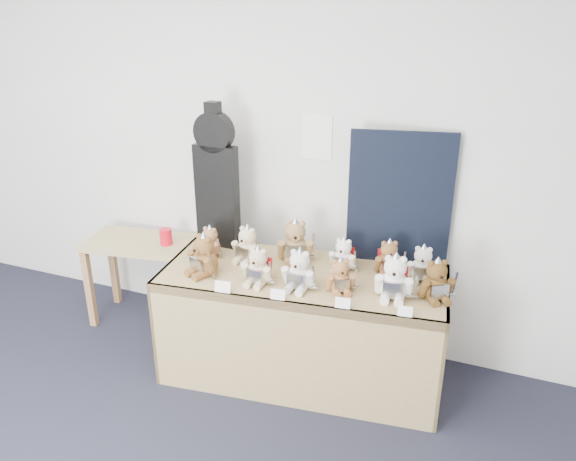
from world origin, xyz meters
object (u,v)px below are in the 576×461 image
at_px(guitar_case, 216,178).
at_px(teddy_front_centre, 299,271).
at_px(display_table, 300,302).
at_px(teddy_front_far_right, 394,279).
at_px(teddy_back_right, 389,259).
at_px(teddy_front_far_left, 204,257).
at_px(teddy_back_left, 247,246).
at_px(teddy_front_end, 436,282).
at_px(teddy_back_end, 422,265).
at_px(red_cup, 166,237).
at_px(teddy_back_far_left, 210,243).
at_px(teddy_back_centre_left, 295,243).
at_px(teddy_front_right, 340,277).
at_px(teddy_front_left, 258,267).
at_px(side_table, 141,255).
at_px(teddy_back_centre_right, 343,255).

bearing_deg(guitar_case, teddy_front_centre, -26.13).
bearing_deg(display_table, teddy_front_centre, -79.66).
relative_size(teddy_front_far_right, teddy_back_right, 1.21).
bearing_deg(teddy_front_far_left, teddy_back_left, 81.12).
xyz_separation_m(display_table, teddy_front_end, (0.80, 0.06, 0.27)).
distance_m(teddy_front_far_left, teddy_front_end, 1.40).
height_order(teddy_back_left, teddy_back_end, teddy_back_left).
bearing_deg(teddy_back_left, guitar_case, 159.73).
height_order(teddy_front_far_left, teddy_front_end, teddy_front_far_left).
height_order(guitar_case, red_cup, guitar_case).
xyz_separation_m(display_table, teddy_back_end, (0.69, 0.27, 0.26)).
bearing_deg(teddy_back_end, teddy_back_far_left, -179.26).
distance_m(teddy_front_far_right, teddy_back_right, 0.31).
bearing_deg(guitar_case, teddy_back_centre_left, -3.45).
relative_size(teddy_front_far_left, teddy_back_end, 1.19).
height_order(teddy_front_right, teddy_back_left, teddy_back_left).
xyz_separation_m(teddy_back_right, teddy_back_far_left, (-1.16, -0.19, -0.00)).
xyz_separation_m(teddy_front_far_left, teddy_front_end, (1.38, 0.22, -0.01)).
height_order(teddy_front_left, teddy_front_centre, teddy_front_centre).
height_order(red_cup, teddy_back_centre_left, teddy_back_centre_left).
xyz_separation_m(red_cup, teddy_front_end, (1.96, -0.22, 0.12)).
height_order(teddy_front_left, teddy_back_far_left, teddy_front_left).
height_order(teddy_front_centre, teddy_back_left, teddy_front_centre).
xyz_separation_m(teddy_front_far_left, teddy_back_centre_left, (0.46, 0.39, 0.01)).
relative_size(guitar_case, teddy_front_left, 3.75).
bearing_deg(red_cup, guitar_case, 0.43).
height_order(teddy_front_right, teddy_front_far_right, teddy_front_far_right).
height_order(teddy_front_far_left, teddy_back_right, teddy_front_far_left).
bearing_deg(red_cup, side_table, -176.84).
height_order(teddy_front_centre, teddy_back_end, teddy_front_centre).
distance_m(teddy_front_right, teddy_back_centre_right, 0.29).
bearing_deg(teddy_back_far_left, teddy_front_left, -22.43).
bearing_deg(teddy_front_end, teddy_front_right, 160.63).
height_order(red_cup, teddy_front_left, teddy_front_left).
bearing_deg(teddy_front_far_right, teddy_front_end, 11.66).
distance_m(side_table, red_cup, 0.29).
bearing_deg(display_table, teddy_back_centre_right, 41.97).
distance_m(teddy_front_end, teddy_back_centre_right, 0.62).
relative_size(teddy_front_centre, teddy_back_end, 1.12).
bearing_deg(teddy_front_far_right, teddy_back_centre_right, 140.14).
bearing_deg(side_table, teddy_back_far_left, -23.28).
bearing_deg(teddy_front_end, teddy_back_centre_right, 132.51).
bearing_deg(teddy_back_centre_left, teddy_back_centre_right, -21.73).
relative_size(teddy_front_left, teddy_front_centre, 0.94).
bearing_deg(teddy_back_end, teddy_back_right, 169.43).
bearing_deg(guitar_case, teddy_front_right, -17.31).
bearing_deg(teddy_back_centre_left, side_table, 156.31).
relative_size(side_table, teddy_back_end, 3.45).
bearing_deg(teddy_front_right, teddy_back_centre_left, 114.86).
bearing_deg(teddy_back_centre_left, teddy_front_far_right, -41.18).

